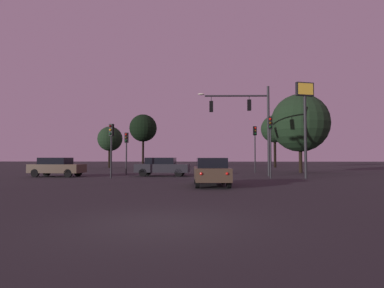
{
  "coord_description": "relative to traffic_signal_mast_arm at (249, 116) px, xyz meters",
  "views": [
    {
      "loc": [
        1.09,
        -7.5,
        1.55
      ],
      "look_at": [
        0.24,
        16.93,
        2.57
      ],
      "focal_mm": 29.96,
      "sensor_mm": 36.0,
      "label": 1
    }
  ],
  "objects": [
    {
      "name": "ground_plane",
      "position": [
        -4.86,
        5.78,
        -4.91
      ],
      "size": [
        168.0,
        168.0,
        0.0
      ],
      "primitive_type": "plane",
      "color": "#262326",
      "rests_on": "ground"
    },
    {
      "name": "traffic_light_corner_left",
      "position": [
        -10.55,
        -2.93,
        -2.06
      ],
      "size": [
        0.36,
        0.38,
        4.01
      ],
      "color": "#232326",
      "rests_on": "ground"
    },
    {
      "name": "traffic_light_corner_right",
      "position": [
        1.41,
        5.89,
        -1.64
      ],
      "size": [
        0.36,
        0.38,
        4.65
      ],
      "color": "#232326",
      "rests_on": "ground"
    },
    {
      "name": "tree_behind_sign",
      "position": [
        6.02,
        6.33,
        0.1
      ],
      "size": [
        5.84,
        5.84,
        7.94
      ],
      "color": "black",
      "rests_on": "ground"
    },
    {
      "name": "tree_left_far",
      "position": [
        -12.03,
        17.41,
        0.64
      ],
      "size": [
        3.76,
        3.76,
        7.46
      ],
      "color": "black",
      "rests_on": "ground"
    },
    {
      "name": "traffic_light_far_side",
      "position": [
        -10.64,
        2.11,
        -2.24
      ],
      "size": [
        0.32,
        0.36,
        3.75
      ],
      "color": "#232326",
      "rests_on": "ground"
    },
    {
      "name": "car_nearside_lane",
      "position": [
        -3.34,
        -8.82,
        -4.12
      ],
      "size": [
        1.97,
        4.14,
        1.52
      ],
      "color": "#473828",
      "rests_on": "ground"
    },
    {
      "name": "traffic_light_median",
      "position": [
        1.17,
        -2.58,
        -1.72
      ],
      "size": [
        0.35,
        0.38,
        4.52
      ],
      "color": "#232326",
      "rests_on": "ground"
    },
    {
      "name": "car_crossing_right",
      "position": [
        -15.46,
        -1.05,
        -4.12
      ],
      "size": [
        4.36,
        2.15,
        1.52
      ],
      "color": "#473828",
      "rests_on": "ground"
    },
    {
      "name": "tree_center_horizon",
      "position": [
        7.16,
        22.89,
        0.93
      ],
      "size": [
        4.18,
        4.18,
        7.97
      ],
      "color": "black",
      "rests_on": "ground"
    },
    {
      "name": "tree_right_cluster",
      "position": [
        -17.59,
        20.69,
        -0.65
      ],
      "size": [
        3.65,
        3.65,
        6.12
      ],
      "color": "black",
      "rests_on": "ground"
    },
    {
      "name": "car_crossing_left",
      "position": [
        -7.17,
        0.12,
        -4.12
      ],
      "size": [
        4.57,
        2.04,
        1.52
      ],
      "color": "#232328",
      "rests_on": "ground"
    },
    {
      "name": "store_sign_illuminated",
      "position": [
        3.75,
        -2.47,
        0.27
      ],
      "size": [
        1.41,
        0.63,
        7.09
      ],
      "color": "#232326",
      "rests_on": "ground"
    },
    {
      "name": "traffic_signal_mast_arm",
      "position": [
        0.0,
        0.0,
        0.0
      ],
      "size": [
        5.87,
        0.45,
        7.38
      ],
      "color": "#232326",
      "rests_on": "ground"
    }
  ]
}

